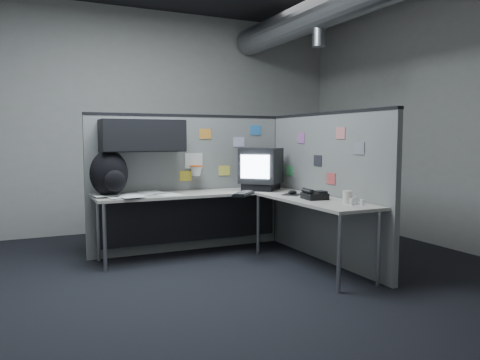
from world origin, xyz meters
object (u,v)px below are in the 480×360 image
monitor (261,168)px  keyboard (244,194)px  phone (314,195)px  backpack (110,174)px  desk (227,204)px

monitor → keyboard: monitor is taller
phone → backpack: 2.16m
desk → backpack: 1.31m
phone → backpack: (-1.84, 1.11, 0.20)m
keyboard → backpack: size_ratio=0.80×
desk → phone: phone is taller
keyboard → backpack: (-1.33, 0.51, 0.22)m
keyboard → desk: bearing=118.8°
phone → desk: bearing=145.3°
monitor → backpack: 1.76m
desk → keyboard: 0.25m
desk → phone: size_ratio=9.00×
desk → monitor: (0.53, 0.22, 0.37)m
keyboard → phone: (0.51, -0.60, 0.02)m
monitor → keyboard: size_ratio=1.58×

